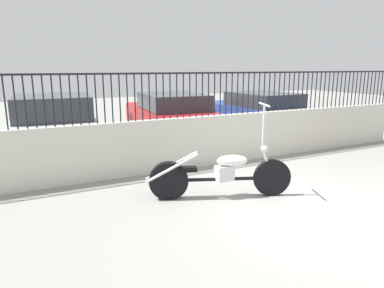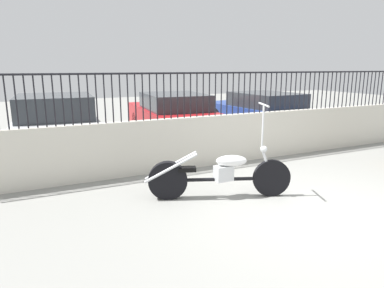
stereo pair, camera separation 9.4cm
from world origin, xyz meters
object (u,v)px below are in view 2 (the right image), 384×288
object	(u,v)px
motorcycle_black	(213,174)
car_silver	(56,123)
car_red	(173,116)
car_blue	(262,111)

from	to	relation	value
motorcycle_black	car_silver	world-z (taller)	motorcycle_black
car_red	motorcycle_black	bearing A→B (deg)	170.39
car_silver	car_blue	bearing A→B (deg)	-86.19
car_red	car_blue	xyz separation A→B (m)	(3.12, 0.03, -0.04)
car_silver	car_red	bearing A→B (deg)	-86.61
car_silver	car_red	size ratio (longest dim) A/B	0.94
car_red	car_blue	distance (m)	3.12
car_silver	car_red	distance (m)	3.10
motorcycle_black	car_blue	xyz separation A→B (m)	(4.26, 4.47, 0.25)
motorcycle_black	car_red	size ratio (longest dim) A/B	0.50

